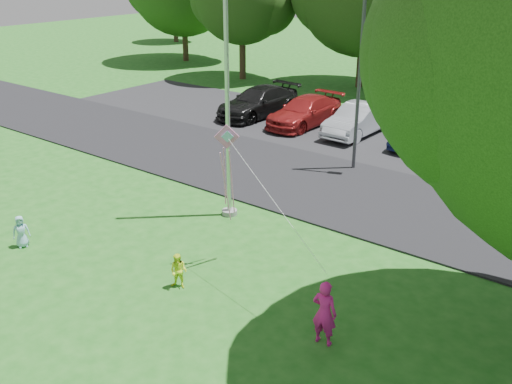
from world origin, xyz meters
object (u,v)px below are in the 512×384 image
Objects in this scene: kite at (228,154)px; woman at (324,313)px; flagpole at (227,89)px; trash_can at (476,176)px; street_lamp at (367,68)px; child_yellow at (179,271)px; child_blue at (21,232)px.

woman is at bearing -61.00° from kite.
flagpole reaches higher than kite.
trash_can is 0.67× the size of woman.
child_yellow is at bearing -108.80° from street_lamp.
street_lamp is 11.22m from child_yellow.
kite is (0.22, 1.76, 2.70)m from child_yellow.
trash_can reaches higher than child_yellow.
child_yellow is 5.33m from child_blue.
child_blue is 0.23× the size of kite.
flagpole is 5.89m from child_yellow.
flagpole is 3.35m from kite.
street_lamp is at bearing 3.10° from child_blue.
child_yellow is 0.23× the size of kite.
kite is at bearing -106.86° from street_lamp.
flagpole is 10.30× the size of child_blue.
trash_can is at bearing -11.09° from child_blue.
child_yellow is at bearing -2.03° from woman.
flagpole is 9.71× the size of trash_can.
flagpole is 7.34m from child_blue.
woman is (0.29, -10.97, 0.25)m from trash_can.
flagpole reaches higher than woman.
flagpole is 9.78m from trash_can.
woman is 4.79m from kite.
street_lamp reaches higher than kite.
trash_can is 1.06× the size of child_blue.
woman is 9.42m from child_blue.
woman reaches higher than child_blue.
child_yellow is at bearing -137.56° from kite.
flagpole is 7.88m from woman.
kite is at bearing -49.54° from flagpole.
street_lamp is (1.36, 6.44, -0.15)m from flagpole.
child_blue is at bearing -125.82° from trash_can.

